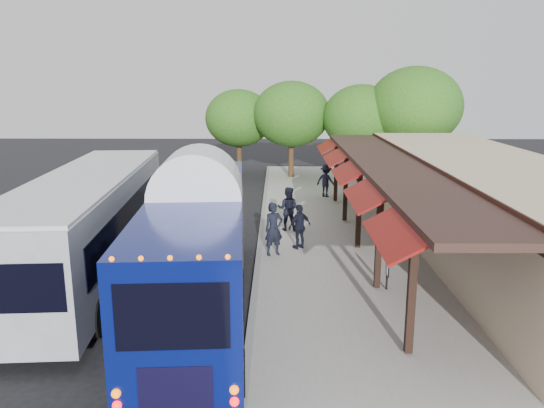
% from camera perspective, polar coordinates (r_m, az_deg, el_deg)
% --- Properties ---
extents(ground, '(90.00, 90.00, 0.00)m').
position_cam_1_polar(ground, '(16.55, -2.01, -9.57)').
color(ground, black).
rests_on(ground, ground).
extents(sidewalk, '(10.00, 40.00, 0.15)m').
position_cam_1_polar(sidewalk, '(20.70, 12.51, -4.95)').
color(sidewalk, '#9E9B93').
rests_on(sidewalk, ground).
extents(curb, '(0.20, 40.00, 0.16)m').
position_cam_1_polar(curb, '(20.27, -1.36, -5.02)').
color(curb, gray).
rests_on(curb, ground).
extents(station_shelter, '(8.15, 20.00, 3.60)m').
position_cam_1_polar(station_shelter, '(21.21, 21.73, -0.18)').
color(station_shelter, tan).
rests_on(station_shelter, ground).
extents(coach_bus, '(3.18, 11.59, 3.67)m').
position_cam_1_polar(coach_bus, '(14.91, -7.87, -4.21)').
color(coach_bus, '#081260').
rests_on(coach_bus, ground).
extents(city_bus, '(3.68, 12.91, 3.43)m').
position_cam_1_polar(city_bus, '(18.40, -19.07, -1.74)').
color(city_bus, '#92949A').
rests_on(city_bus, ground).
extents(ped_a, '(0.84, 0.72, 1.96)m').
position_cam_1_polar(ped_a, '(19.26, 0.19, -2.72)').
color(ped_a, black).
rests_on(ped_a, sidewalk).
extents(ped_b, '(1.03, 0.88, 1.87)m').
position_cam_1_polar(ped_b, '(22.50, 1.73, -0.51)').
color(ped_b, black).
rests_on(ped_b, sidewalk).
extents(ped_c, '(1.06, 0.93, 1.72)m').
position_cam_1_polar(ped_c, '(20.07, 2.99, -2.43)').
color(ped_c, black).
rests_on(ped_c, sidewalk).
extents(ped_d, '(1.33, 1.21, 1.79)m').
position_cam_1_polar(ped_d, '(29.22, 5.84, 2.51)').
color(ped_d, black).
rests_on(ped_d, sidewalk).
extents(sign_board, '(0.06, 0.46, 1.01)m').
position_cam_1_polar(sign_board, '(16.57, 12.30, -6.74)').
color(sign_board, black).
rests_on(sign_board, sidewalk).
extents(tree_left, '(5.01, 5.01, 6.42)m').
position_cam_1_polar(tree_left, '(34.99, 2.11, 9.63)').
color(tree_left, '#382314').
rests_on(tree_left, ground).
extents(tree_mid, '(4.85, 4.85, 6.21)m').
position_cam_1_polar(tree_mid, '(34.02, 9.57, 9.13)').
color(tree_mid, '#382314').
rests_on(tree_mid, ground).
extents(tree_right, '(5.69, 5.69, 7.28)m').
position_cam_1_polar(tree_right, '(33.70, 15.11, 10.06)').
color(tree_right, '#382314').
rests_on(tree_right, ground).
extents(tree_far, '(4.58, 4.58, 5.87)m').
position_cam_1_polar(tree_far, '(36.61, -3.60, 9.19)').
color(tree_far, '#382314').
rests_on(tree_far, ground).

